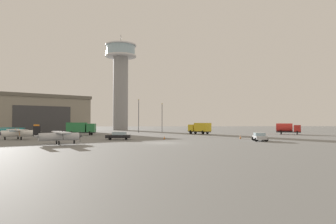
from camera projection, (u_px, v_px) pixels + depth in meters
The scene contains 16 objects.
ground_plane at pixel (163, 143), 45.88m from camera, with size 400.00×400.00×0.00m, color slate.
control_tower at pixel (121, 77), 123.12m from camera, with size 12.28×12.28×38.24m.
hangar at pixel (34, 114), 99.97m from camera, with size 36.83×33.51×11.70m.
airplane_silver at pixel (58, 136), 43.20m from camera, with size 6.72×8.46×2.57m.
airplane_white at pixel (19, 133), 54.97m from camera, with size 7.01×8.24×2.70m.
airplane_teal at pixel (10, 130), 70.59m from camera, with size 7.95×7.34×2.75m.
truck_box_green at pixel (81, 128), 74.53m from camera, with size 6.83×3.40×3.06m.
truck_fuel_tanker_red at pixel (288, 128), 79.24m from camera, with size 6.20×4.64×2.84m.
truck_box_yellow at pixel (200, 128), 81.55m from camera, with size 5.90×5.81×2.95m.
car_silver at pixel (260, 137), 50.94m from camera, with size 2.85×4.82×1.37m.
car_black at pixel (119, 136), 54.43m from camera, with size 4.41×2.50×1.37m.
light_post_west at pixel (139, 113), 91.74m from camera, with size 0.44×0.44×10.10m.
light_post_east at pixel (162, 115), 98.90m from camera, with size 0.44×0.44×9.31m.
traffic_cone_near_left at pixel (79, 137), 58.22m from camera, with size 0.36×0.36×0.55m.
traffic_cone_near_right at pixel (240, 137), 57.69m from camera, with size 0.36×0.36×0.69m.
traffic_cone_mid_apron at pixel (164, 138), 56.32m from camera, with size 0.36×0.36×0.58m.
Camera 1 is at (-3.51, -45.88, 3.05)m, focal length 32.99 mm.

